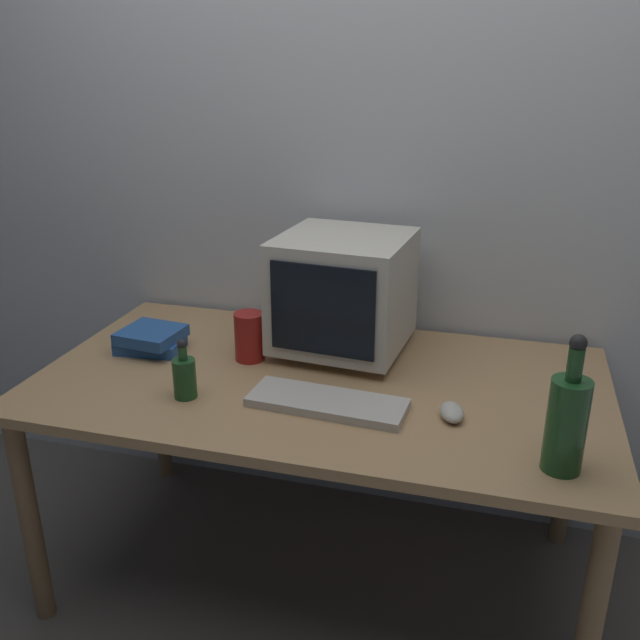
{
  "coord_description": "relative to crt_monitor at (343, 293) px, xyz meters",
  "views": [
    {
      "loc": [
        0.48,
        -1.72,
        1.59
      ],
      "look_at": [
        0.0,
        0.0,
        0.89
      ],
      "focal_mm": 38.53,
      "sensor_mm": 36.0,
      "label": 1
    }
  ],
  "objects": [
    {
      "name": "ground_plane",
      "position": [
        -0.02,
        -0.21,
        -0.9
      ],
      "size": [
        6.0,
        6.0,
        0.0
      ],
      "primitive_type": "plane",
      "color": "#56514C"
    },
    {
      "name": "back_wall",
      "position": [
        -0.02,
        0.3,
        0.35
      ],
      "size": [
        4.0,
        0.08,
        2.5
      ],
      "primitive_type": "cube",
      "color": "silver",
      "rests_on": "ground"
    },
    {
      "name": "desk",
      "position": [
        -0.02,
        -0.21,
        -0.27
      ],
      "size": [
        1.63,
        0.89,
        0.71
      ],
      "color": "tan",
      "rests_on": "ground"
    },
    {
      "name": "crt_monitor",
      "position": [
        0.0,
        0.0,
        0.0
      ],
      "size": [
        0.41,
        0.42,
        0.37
      ],
      "color": "beige",
      "rests_on": "desk"
    },
    {
      "name": "keyboard",
      "position": [
        0.05,
        -0.37,
        -0.18
      ],
      "size": [
        0.43,
        0.18,
        0.02
      ],
      "primitive_type": "cube",
      "rotation": [
        0.0,
        0.0,
        -0.07
      ],
      "color": "beige",
      "rests_on": "desk"
    },
    {
      "name": "computer_mouse",
      "position": [
        0.37,
        -0.35,
        -0.17
      ],
      "size": [
        0.08,
        0.11,
        0.04
      ],
      "primitive_type": "ellipsoid",
      "rotation": [
        0.0,
        0.0,
        0.25
      ],
      "color": "beige",
      "rests_on": "desk"
    },
    {
      "name": "bottle_tall",
      "position": [
        0.63,
        -0.51,
        -0.07
      ],
      "size": [
        0.09,
        0.09,
        0.33
      ],
      "color": "#1E4C23",
      "rests_on": "desk"
    },
    {
      "name": "bottle_short",
      "position": [
        -0.34,
        -0.42,
        -0.13
      ],
      "size": [
        0.06,
        0.06,
        0.17
      ],
      "color": "#1E4C23",
      "rests_on": "desk"
    },
    {
      "name": "book_stack",
      "position": [
        -0.58,
        -0.17,
        -0.15
      ],
      "size": [
        0.21,
        0.19,
        0.07
      ],
      "color": "#28569E",
      "rests_on": "desk"
    },
    {
      "name": "metal_canister",
      "position": [
        -0.26,
        -0.14,
        -0.12
      ],
      "size": [
        0.09,
        0.09,
        0.15
      ],
      "primitive_type": "cylinder",
      "color": "#A51E19",
      "rests_on": "desk"
    }
  ]
}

